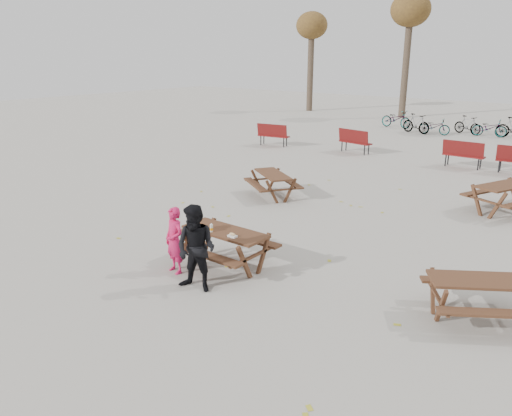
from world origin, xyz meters
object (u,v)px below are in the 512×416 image
Objects in this scene: main_picnic_table at (225,239)px; food_tray at (232,236)px; soda_bottle at (211,228)px; child at (175,240)px; adult at (196,249)px; picnic_table_north at (273,185)px; picnic_table_east at (481,299)px; picnic_table_far at (506,198)px.

main_picnic_table is 0.46m from food_tray.
food_tray reaches higher than main_picnic_table.
child is at bearing -125.13° from soda_bottle.
adult reaches higher than soda_bottle.
picnic_table_north is (-2.31, 4.73, -0.23)m from main_picnic_table.
picnic_table_north is at bearing 116.81° from child.
adult is at bearing -74.81° from main_picnic_table.
main_picnic_table is 4.79m from picnic_table_east.
main_picnic_table reaches higher than picnic_table_north.
picnic_table_far is (3.75, 7.61, -0.44)m from soda_bottle.
picnic_table_east is (4.68, 0.99, -0.23)m from main_picnic_table.
picnic_table_north is 0.89× the size of picnic_table_far.
soda_bottle is (-0.52, -0.03, 0.05)m from food_tray.
picnic_table_far reaches higher than picnic_table_north.
adult is at bearing -32.52° from picnic_table_north.
soda_bottle reaches higher than food_tray.
food_tray is at bearing 3.74° from soda_bottle.
soda_bottle is at bearing 104.74° from adult.
main_picnic_table is 0.38m from soda_bottle.
main_picnic_table is 1.18m from adult.
soda_bottle is at bearing 176.12° from picnic_table_far.
picnic_table_east is (4.32, 1.18, -0.43)m from food_tray.
food_tray is 0.13× the size of child.
food_tray is at bearing -28.22° from main_picnic_table.
main_picnic_table is 0.96× the size of picnic_table_far.
soda_bottle is 0.13× the size of child.
picnic_table_east is 6.48m from picnic_table_far.
food_tray is at bearing 43.62° from child.
picnic_table_far reaches higher than picnic_table_east.
soda_bottle is at bearing -33.13° from picnic_table_north.
soda_bottle is 0.09× the size of picnic_table_far.
picnic_table_far is at bearing 72.62° from child.
picnic_table_far is (3.23, 7.57, -0.39)m from food_tray.
child is 9.22m from picnic_table_far.
picnic_table_east is 7.93m from picnic_table_north.
child is 0.81× the size of picnic_table_east.
adult is (0.30, -1.12, 0.22)m from main_picnic_table.
soda_bottle is (-0.16, -0.23, 0.26)m from main_picnic_table.
main_picnic_table is at bearing 92.54° from adult.
child reaches higher than soda_bottle.
main_picnic_table is 10.59× the size of soda_bottle.
picnic_table_far is (4.18, 8.22, -0.27)m from child.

